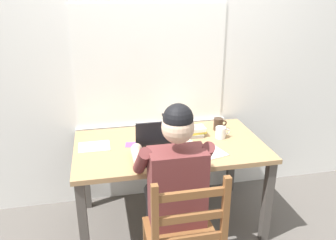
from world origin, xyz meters
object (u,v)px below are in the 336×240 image
object	(u,v)px
desk	(170,154)
coffee_mug_white	(221,133)
wooden_chair	(184,240)
computer_mouse	(203,152)
laptop	(160,148)
seated_person	(173,182)
book_stack_main	(194,131)
coffee_mug_dark	(218,124)
landscape_photo_print	(134,145)

from	to	relation	value
desk	coffee_mug_white	size ratio (longest dim) A/B	12.03
wooden_chair	computer_mouse	size ratio (longest dim) A/B	9.37
laptop	coffee_mug_white	size ratio (longest dim) A/B	2.76
seated_person	book_stack_main	size ratio (longest dim) A/B	7.08
desk	coffee_mug_dark	world-z (taller)	coffee_mug_dark
book_stack_main	wooden_chair	bearing A→B (deg)	-109.23
desk	computer_mouse	bearing A→B (deg)	-48.30
computer_mouse	coffee_mug_dark	world-z (taller)	coffee_mug_dark
computer_mouse	landscape_photo_print	size ratio (longest dim) A/B	0.77
coffee_mug_white	computer_mouse	bearing A→B (deg)	-131.79
laptop	landscape_photo_print	xyz separation A→B (m)	(-0.17, 0.21, -0.05)
laptop	computer_mouse	size ratio (longest dim) A/B	3.30
laptop	computer_mouse	world-z (taller)	laptop
landscape_photo_print	wooden_chair	bearing A→B (deg)	-67.86
desk	landscape_photo_print	bearing A→B (deg)	170.15
desk	laptop	size ratio (longest dim) A/B	4.36
wooden_chair	coffee_mug_white	bearing A→B (deg)	57.89
coffee_mug_dark	landscape_photo_print	distance (m)	0.75
wooden_chair	landscape_photo_print	bearing A→B (deg)	103.21
book_stack_main	laptop	bearing A→B (deg)	-140.03
landscape_photo_print	seated_person	bearing A→B (deg)	-61.34
desk	laptop	distance (m)	0.24
seated_person	computer_mouse	size ratio (longest dim) A/B	12.42
wooden_chair	coffee_mug_white	world-z (taller)	wooden_chair
seated_person	book_stack_main	world-z (taller)	seated_person
desk	wooden_chair	size ratio (longest dim) A/B	1.54
seated_person	laptop	bearing A→B (deg)	94.21
seated_person	computer_mouse	bearing A→B (deg)	44.02
wooden_chair	laptop	distance (m)	0.68
landscape_photo_print	book_stack_main	bearing A→B (deg)	17.11
desk	laptop	xyz separation A→B (m)	(-0.10, -0.16, 0.14)
desk	coffee_mug_dark	size ratio (longest dim) A/B	12.51
computer_mouse	wooden_chair	bearing A→B (deg)	-116.68
computer_mouse	coffee_mug_white	xyz separation A→B (m)	(0.23, 0.26, 0.03)
book_stack_main	seated_person	bearing A→B (deg)	-117.07
coffee_mug_dark	book_stack_main	bearing A→B (deg)	-161.07
desk	coffee_mug_dark	bearing A→B (deg)	23.20
coffee_mug_white	landscape_photo_print	size ratio (longest dim) A/B	0.92
desk	computer_mouse	xyz separation A→B (m)	(0.20, -0.22, 0.10)
desk	book_stack_main	size ratio (longest dim) A/B	8.20
coffee_mug_dark	landscape_photo_print	xyz separation A→B (m)	(-0.73, -0.15, -0.05)
wooden_chair	landscape_photo_print	xyz separation A→B (m)	(-0.19, 0.81, 0.26)
seated_person	laptop	world-z (taller)	seated_person
seated_person	desk	bearing A→B (deg)	80.83
seated_person	laptop	size ratio (longest dim) A/B	3.76
seated_person	computer_mouse	world-z (taller)	seated_person
seated_person	coffee_mug_white	distance (m)	0.73
coffee_mug_dark	landscape_photo_print	world-z (taller)	coffee_mug_dark
laptop	landscape_photo_print	bearing A→B (deg)	128.88
seated_person	computer_mouse	xyz separation A→B (m)	(0.27, 0.26, 0.05)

